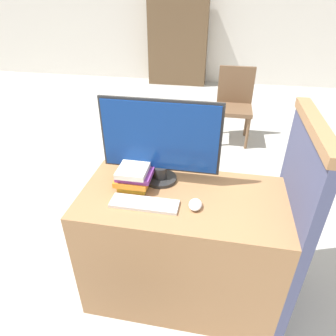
% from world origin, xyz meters
% --- Properties ---
extents(ground_plane, '(20.00, 20.00, 0.00)m').
position_xyz_m(ground_plane, '(0.00, 0.00, 0.00)').
color(ground_plane, '#B2B2AD').
extents(wall_back, '(12.00, 0.06, 2.80)m').
position_xyz_m(wall_back, '(0.00, 5.37, 1.40)').
color(wall_back, silver).
rests_on(wall_back, ground_plane).
extents(desk, '(1.13, 0.59, 0.77)m').
position_xyz_m(desk, '(0.00, 0.29, 0.39)').
color(desk, '#9E7047').
rests_on(desk, ground_plane).
extents(carrel_divider, '(0.07, 0.67, 1.24)m').
position_xyz_m(carrel_divider, '(0.59, 0.34, 0.63)').
color(carrel_divider, '#474C70').
rests_on(carrel_divider, ground_plane).
extents(monitor, '(0.66, 0.19, 0.49)m').
position_xyz_m(monitor, '(-0.15, 0.43, 1.03)').
color(monitor, '#282828').
rests_on(monitor, desk).
extents(keyboard, '(0.36, 0.11, 0.02)m').
position_xyz_m(keyboard, '(-0.19, 0.18, 0.78)').
color(keyboard, silver).
rests_on(keyboard, desk).
extents(mouse, '(0.07, 0.10, 0.04)m').
position_xyz_m(mouse, '(0.08, 0.21, 0.79)').
color(mouse, white).
rests_on(mouse, desk).
extents(book_stack, '(0.20, 0.26, 0.12)m').
position_xyz_m(book_stack, '(-0.28, 0.38, 0.83)').
color(book_stack, gold).
rests_on(book_stack, desk).
extents(far_chair, '(0.44, 0.44, 0.90)m').
position_xyz_m(far_chair, '(0.31, 2.71, 0.50)').
color(far_chair, brown).
rests_on(far_chair, ground_plane).
extents(bookshelf_far, '(1.13, 0.32, 1.62)m').
position_xyz_m(bookshelf_far, '(-0.80, 5.13, 0.81)').
color(bookshelf_far, brown).
rests_on(bookshelf_far, ground_plane).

